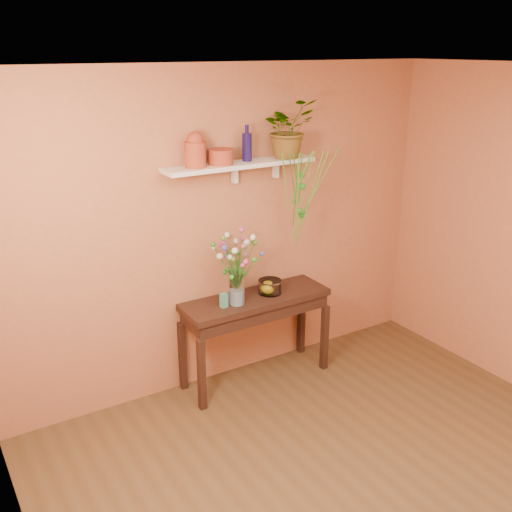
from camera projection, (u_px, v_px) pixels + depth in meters
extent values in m
plane|color=brown|center=(381.00, 505.00, 3.85)|extent=(4.00, 4.00, 0.00)
plane|color=silver|center=(419.00, 70.00, 2.94)|extent=(4.00, 4.00, 0.00)
cube|color=#AE744B|center=(228.00, 230.00, 5.00)|extent=(4.00, 0.04, 2.70)
cube|color=#AE744B|center=(36.00, 428.00, 2.41)|extent=(0.04, 4.00, 2.70)
cube|color=#311B14|center=(256.00, 299.00, 5.08)|extent=(1.30, 0.42, 0.06)
cube|color=#311B14|center=(256.00, 308.00, 5.11)|extent=(1.25, 0.39, 0.11)
cube|color=#311B14|center=(202.00, 375.00, 4.78)|extent=(0.06, 0.06, 0.62)
cube|color=#311B14|center=(325.00, 337.00, 5.39)|extent=(0.06, 0.06, 0.62)
cube|color=#311B14|center=(183.00, 356.00, 5.07)|extent=(0.06, 0.06, 0.62)
cube|color=#311B14|center=(301.00, 322.00, 5.68)|extent=(0.06, 0.06, 0.62)
cube|color=white|center=(240.00, 164.00, 4.73)|extent=(1.30, 0.24, 0.04)
cube|color=white|center=(235.00, 174.00, 4.84)|extent=(0.04, 0.05, 0.15)
cube|color=white|center=(276.00, 169.00, 5.04)|extent=(0.04, 0.05, 0.15)
cylinder|color=#A83520|center=(195.00, 155.00, 4.49)|extent=(0.21, 0.21, 0.19)
sphere|color=#A83520|center=(195.00, 140.00, 4.45)|extent=(0.13, 0.13, 0.13)
cylinder|color=#A83520|center=(221.00, 157.00, 4.62)|extent=(0.20, 0.20, 0.12)
cylinder|color=#140D43|center=(247.00, 147.00, 4.74)|extent=(0.10, 0.10, 0.22)
cylinder|color=#140D43|center=(247.00, 129.00, 4.69)|extent=(0.04, 0.04, 0.07)
imported|color=#287C1D|center=(288.00, 129.00, 4.84)|extent=(0.46, 0.40, 0.48)
cylinder|color=#287C1D|center=(296.00, 173.00, 4.81)|extent=(0.16, 0.14, 0.36)
cylinder|color=#4B9C2D|center=(302.00, 178.00, 4.88)|extent=(0.07, 0.19, 0.46)
cylinder|color=#4B9C2D|center=(314.00, 194.00, 5.00)|extent=(0.40, 0.14, 0.77)
cylinder|color=#287C1D|center=(300.00, 178.00, 4.86)|extent=(0.09, 0.15, 0.46)
cylinder|color=#4B9C2D|center=(298.00, 200.00, 4.84)|extent=(0.15, 0.21, 0.79)
cylinder|color=#4B9C2D|center=(314.00, 191.00, 4.90)|extent=(0.11, 0.22, 0.67)
cylinder|color=#287C1D|center=(293.00, 180.00, 4.83)|extent=(0.22, 0.20, 0.49)
cylinder|color=#4B9C2D|center=(306.00, 187.00, 4.89)|extent=(0.07, 0.13, 0.62)
cylinder|color=#4B9C2D|center=(301.00, 179.00, 4.80)|extent=(0.03, 0.22, 0.44)
cylinder|color=#287C1D|center=(296.00, 191.00, 4.83)|extent=(0.08, 0.18, 0.64)
cylinder|color=#4B9C2D|center=(309.00, 200.00, 4.97)|extent=(0.10, 0.24, 0.85)
cylinder|color=#4B9C2D|center=(285.00, 183.00, 4.81)|extent=(0.13, 0.09, 0.51)
sphere|color=#287C1D|center=(301.00, 175.00, 4.90)|extent=(0.06, 0.06, 0.06)
sphere|color=#287C1D|center=(302.00, 186.00, 4.84)|extent=(0.06, 0.06, 0.06)
sphere|color=#287C1D|center=(301.00, 215.00, 5.03)|extent=(0.06, 0.06, 0.06)
sphere|color=#287C1D|center=(300.00, 211.00, 4.98)|extent=(0.06, 0.06, 0.06)
cylinder|color=white|center=(237.00, 289.00, 4.88)|extent=(0.13, 0.13, 0.27)
cylinder|color=silver|center=(237.00, 297.00, 4.91)|extent=(0.12, 0.12, 0.13)
cylinder|color=#386B28|center=(240.00, 267.00, 4.77)|extent=(0.01, 0.11, 0.39)
sphere|color=#B53A72|center=(243.00, 246.00, 4.67)|extent=(0.04, 0.04, 0.04)
cylinder|color=#386B28|center=(245.00, 274.00, 4.74)|extent=(0.03, 0.23, 0.31)
sphere|color=#287C1D|center=(254.00, 260.00, 4.61)|extent=(0.04, 0.04, 0.04)
cylinder|color=#386B28|center=(245.00, 263.00, 4.77)|extent=(0.08, 0.13, 0.46)
sphere|color=silver|center=(253.00, 238.00, 4.66)|extent=(0.04, 0.04, 0.04)
cylinder|color=#386B28|center=(245.00, 262.00, 4.78)|extent=(0.10, 0.12, 0.46)
sphere|color=silver|center=(253.00, 236.00, 4.69)|extent=(0.04, 0.04, 0.04)
cylinder|color=#386B28|center=(246.00, 265.00, 4.81)|extent=(0.13, 0.09, 0.40)
sphere|color=#588B2D|center=(255.00, 242.00, 4.74)|extent=(0.05, 0.05, 0.05)
cylinder|color=#386B28|center=(249.00, 271.00, 4.85)|extent=(0.20, 0.09, 0.29)
sphere|color=#3F4CAF|center=(262.00, 254.00, 4.82)|extent=(0.03, 0.03, 0.03)
cylinder|color=#386B28|center=(241.00, 267.00, 4.83)|extent=(0.08, 0.02, 0.35)
sphere|color=#588B2D|center=(245.00, 247.00, 4.79)|extent=(0.04, 0.04, 0.04)
cylinder|color=#386B28|center=(242.00, 265.00, 4.85)|extent=(0.11, 0.02, 0.37)
sphere|color=silver|center=(247.00, 242.00, 4.82)|extent=(0.05, 0.05, 0.05)
cylinder|color=#386B28|center=(241.00, 271.00, 4.85)|extent=(0.09, 0.01, 0.28)
sphere|color=#B53A72|center=(246.00, 254.00, 4.82)|extent=(0.05, 0.05, 0.05)
cylinder|color=#386B28|center=(239.00, 259.00, 4.84)|extent=(0.09, 0.05, 0.47)
sphere|color=#B53A72|center=(242.00, 230.00, 4.80)|extent=(0.05, 0.05, 0.05)
cylinder|color=#386B28|center=(239.00, 263.00, 4.87)|extent=(0.11, 0.08, 0.39)
sphere|color=#B53A72|center=(242.00, 238.00, 4.86)|extent=(0.05, 0.05, 0.05)
cylinder|color=#386B28|center=(238.00, 270.00, 4.91)|extent=(0.09, 0.13, 0.25)
sphere|color=#287C1D|center=(239.00, 254.00, 4.94)|extent=(0.04, 0.04, 0.04)
cylinder|color=#386B28|center=(236.00, 264.00, 4.89)|extent=(0.08, 0.14, 0.36)
sphere|color=silver|center=(236.00, 241.00, 4.91)|extent=(0.05, 0.05, 0.05)
cylinder|color=#386B28|center=(232.00, 261.00, 4.91)|extent=(0.04, 0.23, 0.39)
sphere|color=silver|center=(227.00, 235.00, 4.95)|extent=(0.05, 0.05, 0.05)
cylinder|color=#386B28|center=(236.00, 270.00, 4.90)|extent=(0.07, 0.14, 0.26)
sphere|color=#588B2D|center=(235.00, 252.00, 4.93)|extent=(0.05, 0.05, 0.05)
cylinder|color=#386B28|center=(232.00, 272.00, 4.91)|extent=(0.01, 0.17, 0.23)
sphere|color=#3F4CAF|center=(227.00, 256.00, 4.94)|extent=(0.05, 0.05, 0.05)
cylinder|color=#386B28|center=(234.00, 270.00, 4.85)|extent=(0.03, 0.06, 0.30)
sphere|color=#588B2D|center=(230.00, 252.00, 4.81)|extent=(0.05, 0.05, 0.05)
cylinder|color=#386B28|center=(225.00, 268.00, 4.88)|extent=(0.10, 0.20, 0.32)
sphere|color=silver|center=(214.00, 248.00, 4.88)|extent=(0.04, 0.04, 0.04)
cylinder|color=#386B28|center=(231.00, 269.00, 4.83)|extent=(0.08, 0.07, 0.32)
sphere|color=#B53A72|center=(225.00, 251.00, 4.79)|extent=(0.05, 0.05, 0.05)
cylinder|color=#386B28|center=(229.00, 266.00, 4.84)|extent=(0.09, 0.11, 0.36)
sphere|color=#B53A72|center=(221.00, 245.00, 4.80)|extent=(0.04, 0.04, 0.04)
cylinder|color=#386B28|center=(230.00, 265.00, 4.81)|extent=(0.09, 0.06, 0.40)
sphere|color=#B53A72|center=(224.00, 242.00, 4.74)|extent=(0.05, 0.05, 0.05)
cylinder|color=#386B28|center=(225.00, 266.00, 4.79)|extent=(0.18, 0.06, 0.39)
sphere|color=#287C1D|center=(213.00, 245.00, 4.71)|extent=(0.04, 0.04, 0.04)
cylinder|color=#386B28|center=(228.00, 272.00, 4.81)|extent=(0.14, 0.04, 0.29)
sphere|color=silver|center=(220.00, 256.00, 4.74)|extent=(0.05, 0.05, 0.05)
cylinder|color=#386B28|center=(233.00, 273.00, 4.81)|extent=(0.08, 0.03, 0.29)
sphere|color=silver|center=(230.00, 257.00, 4.73)|extent=(0.05, 0.05, 0.05)
cylinder|color=#386B28|center=(230.00, 263.00, 4.75)|extent=(0.14, 0.04, 0.46)
sphere|color=#588B2D|center=(223.00, 238.00, 4.63)|extent=(0.04, 0.04, 0.04)
cylinder|color=#386B28|center=(231.00, 268.00, 4.76)|extent=(0.14, 0.06, 0.39)
sphere|color=#3F4CAF|center=(225.00, 248.00, 4.64)|extent=(0.05, 0.05, 0.05)
cylinder|color=#386B28|center=(235.00, 274.00, 4.80)|extent=(0.06, 0.06, 0.28)
sphere|color=#588B2D|center=(233.00, 259.00, 4.72)|extent=(0.04, 0.04, 0.04)
cylinder|color=#386B28|center=(236.00, 270.00, 4.79)|extent=(0.05, 0.07, 0.35)
sphere|color=silver|center=(235.00, 251.00, 4.69)|extent=(0.05, 0.05, 0.05)
cylinder|color=#386B28|center=(240.00, 277.00, 4.76)|extent=(0.04, 0.17, 0.26)
sphere|color=#B53A72|center=(243.00, 265.00, 4.64)|extent=(0.04, 0.04, 0.04)
cylinder|color=#386B28|center=(241.00, 275.00, 4.77)|extent=(0.01, 0.16, 0.28)
sphere|color=#B53A72|center=(246.00, 262.00, 4.66)|extent=(0.05, 0.05, 0.05)
sphere|color=#287C1D|center=(232.00, 277.00, 4.72)|extent=(0.04, 0.04, 0.04)
sphere|color=#287C1D|center=(243.00, 273.00, 4.78)|extent=(0.04, 0.04, 0.04)
sphere|color=#287C1D|center=(237.00, 264.00, 4.91)|extent=(0.04, 0.04, 0.04)
sphere|color=#287C1D|center=(225.00, 272.00, 4.95)|extent=(0.04, 0.04, 0.04)
sphere|color=#287C1D|center=(236.00, 269.00, 4.89)|extent=(0.04, 0.04, 0.04)
sphere|color=#287C1D|center=(229.00, 270.00, 4.92)|extent=(0.04, 0.04, 0.04)
cylinder|color=white|center=(270.00, 287.00, 5.12)|extent=(0.20, 0.20, 0.12)
cylinder|color=white|center=(270.00, 292.00, 5.14)|extent=(0.20, 0.20, 0.01)
sphere|color=yellow|center=(268.00, 288.00, 5.13)|extent=(0.08, 0.08, 0.08)
cube|color=teal|center=(224.00, 300.00, 4.85)|extent=(0.07, 0.06, 0.12)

